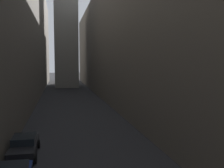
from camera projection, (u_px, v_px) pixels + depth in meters
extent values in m
plane|color=#232326|center=(72.00, 104.00, 41.14)|extent=(264.00, 264.00, 0.00)
cube|color=#60594F|center=(145.00, 40.00, 44.76)|extent=(14.50, 108.00, 21.01)
cube|color=gray|center=(66.00, 3.00, 67.74)|extent=(6.11, 6.11, 44.06)
cube|color=black|center=(24.00, 147.00, 18.14)|extent=(1.69, 4.57, 0.60)
cube|color=black|center=(24.00, 139.00, 18.22)|extent=(1.55, 1.94, 0.48)
cylinder|color=black|center=(15.00, 145.00, 19.51)|extent=(0.22, 0.64, 0.64)
cylinder|color=black|center=(38.00, 144.00, 19.84)|extent=(0.22, 0.64, 0.64)
cylinder|color=black|center=(7.00, 161.00, 16.48)|extent=(0.22, 0.64, 0.64)
cylinder|color=black|center=(35.00, 159.00, 16.81)|extent=(0.22, 0.64, 0.64)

